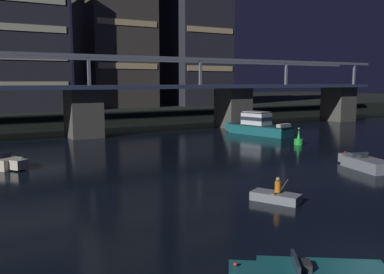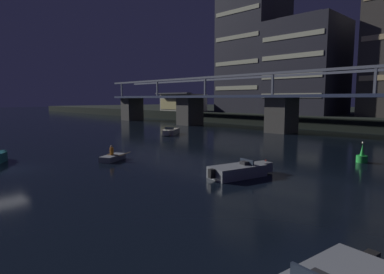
% 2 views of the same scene
% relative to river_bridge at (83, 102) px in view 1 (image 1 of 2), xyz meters
% --- Properties ---
extents(ground_plane, '(400.00, 400.00, 0.00)m').
position_rel_river_bridge_xyz_m(ground_plane, '(-0.00, -39.32, -4.07)').
color(ground_plane, black).
extents(far_riverbank, '(240.00, 80.00, 2.20)m').
position_rel_river_bridge_xyz_m(far_riverbank, '(-0.00, 48.01, -2.97)').
color(far_riverbank, black).
rests_on(far_riverbank, ground).
extents(river_bridge, '(90.37, 6.40, 9.38)m').
position_rel_river_bridge_xyz_m(river_bridge, '(0.00, 0.00, 0.00)').
color(river_bridge, '#4C4944').
rests_on(river_bridge, ground).
extents(tower_west_tall, '(13.94, 12.92, 19.48)m').
position_rel_river_bridge_xyz_m(tower_west_tall, '(-5.33, 18.24, 7.72)').
color(tower_west_tall, '#282833').
rests_on(tower_west_tall, far_riverbank).
extents(tower_central, '(10.65, 13.66, 33.97)m').
position_rel_river_bridge_xyz_m(tower_central, '(11.20, 21.42, 14.96)').
color(tower_central, '#423D38').
rests_on(tower_central, far_riverbank).
extents(tower_east_tall, '(9.96, 12.22, 33.12)m').
position_rel_river_bridge_xyz_m(tower_east_tall, '(25.94, 20.02, 14.54)').
color(tower_east_tall, '#282833').
rests_on(tower_east_tall, far_riverbank).
extents(cabin_cruiser_near_left, '(4.54, 9.37, 2.79)m').
position_rel_river_bridge_xyz_m(cabin_cruiser_near_left, '(19.27, -8.01, -3.02)').
color(cabin_cruiser_near_left, '#196066').
rests_on(cabin_cruiser_near_left, ground).
extents(speedboat_mid_right, '(2.64, 5.21, 1.16)m').
position_rel_river_bridge_xyz_m(speedboat_mid_right, '(13.37, -28.26, -3.66)').
color(speedboat_mid_right, gray).
rests_on(speedboat_mid_right, ground).
extents(channel_buoy, '(0.90, 0.90, 1.76)m').
position_rel_river_bridge_xyz_m(channel_buoy, '(17.55, -16.88, -3.60)').
color(channel_buoy, green).
rests_on(channel_buoy, ground).
extents(dinghy_with_paddler, '(2.71, 2.81, 1.36)m').
position_rel_river_bridge_xyz_m(dinghy_with_paddler, '(2.02, -31.55, -3.80)').
color(dinghy_with_paddler, gray).
rests_on(dinghy_with_paddler, ground).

